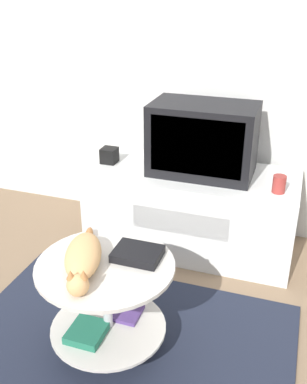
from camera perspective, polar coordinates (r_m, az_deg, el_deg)
The scene contains 10 objects.
ground_plane at distance 2.30m, azimuth -5.08°, elevation -21.01°, with size 12.00×12.00×0.00m, color #7F664C.
wall_back at distance 3.06m, azimuth 6.05°, elevation 18.56°, with size 8.00×0.05×2.60m.
rug at distance 2.29m, azimuth -5.09°, elevation -20.83°, with size 1.65×1.40×0.02m.
tv_stand at distance 3.00m, azimuth 4.83°, elevation -2.25°, with size 1.34×0.58×0.54m.
tv at distance 2.81m, azimuth 6.30°, elevation 6.69°, with size 0.64×0.39×0.44m.
speaker at distance 3.02m, azimuth -5.63°, elevation 4.66°, with size 0.10×0.10×0.10m.
mug at distance 2.68m, azimuth 15.66°, elevation 0.97°, with size 0.08×0.08×0.10m.
coffee_table at distance 2.15m, azimuth -6.07°, elevation -13.28°, with size 0.63×0.63×0.50m.
dvd_box at distance 2.06m, azimuth -2.03°, elevation -7.84°, with size 0.21×0.17×0.04m.
cat at distance 1.99m, azimuth -8.95°, elevation -8.26°, with size 0.27×0.51×0.12m.
Camera 1 is at (0.69, -1.43, 1.67)m, focal length 42.00 mm.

